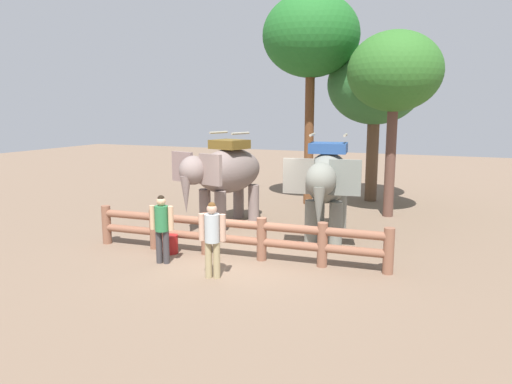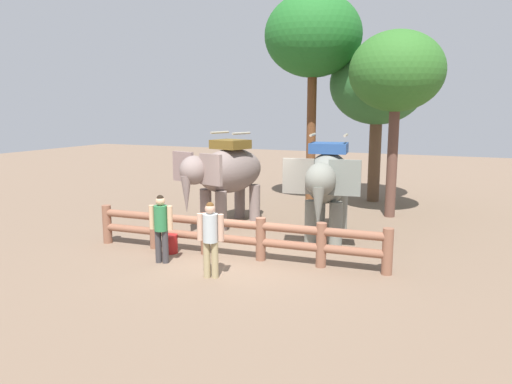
% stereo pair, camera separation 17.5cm
% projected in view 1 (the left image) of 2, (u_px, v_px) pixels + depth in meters
% --- Properties ---
extents(ground_plane, '(60.00, 60.00, 0.00)m').
position_uv_depth(ground_plane, '(233.00, 257.00, 11.78)').
color(ground_plane, brown).
extents(log_fence, '(7.65, 0.68, 1.05)m').
position_uv_depth(log_fence, '(233.00, 233.00, 11.68)').
color(log_fence, brown).
rests_on(log_fence, ground).
extents(elephant_near_left, '(2.29, 3.50, 2.93)m').
position_uv_depth(elephant_near_left, '(225.00, 173.00, 14.79)').
color(elephant_near_left, gray).
rests_on(elephant_near_left, ground).
extents(elephant_center, '(1.96, 3.49, 2.95)m').
position_uv_depth(elephant_center, '(327.00, 181.00, 13.16)').
color(elephant_center, slate).
rests_on(elephant_center, ground).
extents(tourist_woman_in_black, '(0.57, 0.38, 1.65)m').
position_uv_depth(tourist_woman_in_black, '(162.00, 224.00, 11.15)').
color(tourist_woman_in_black, '#373437').
rests_on(tourist_woman_in_black, ground).
extents(tourist_man_in_blue, '(0.58, 0.40, 1.68)m').
position_uv_depth(tourist_man_in_blue, '(212.00, 234.00, 10.16)').
color(tourist_man_in_blue, tan).
rests_on(tourist_man_in_blue, ground).
extents(tree_far_left, '(3.57, 3.57, 7.81)m').
position_uv_depth(tree_far_left, '(311.00, 37.00, 17.41)').
color(tree_far_left, brown).
rests_on(tree_far_left, ground).
extents(tree_back_center, '(3.07, 3.07, 6.14)m').
position_uv_depth(tree_back_center, '(395.00, 73.00, 15.47)').
color(tree_back_center, brown).
rests_on(tree_back_center, ground).
extents(tree_far_right, '(3.66, 3.66, 6.14)m').
position_uv_depth(tree_far_right, '(375.00, 85.00, 18.26)').
color(tree_far_right, brown).
rests_on(tree_far_right, ground).
extents(feed_bucket, '(0.39, 0.39, 0.48)m').
position_uv_depth(feed_bucket, '(170.00, 244.00, 12.05)').
color(feed_bucket, maroon).
rests_on(feed_bucket, ground).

